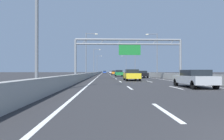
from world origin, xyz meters
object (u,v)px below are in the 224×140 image
streetlamp_left_near (41,1)px  streetlamp_left_mid (87,52)px  orange_car (114,72)px  streetlamp_left_distant (97,63)px  streetlamp_right_mid (156,52)px  yellow_car (132,75)px  streetlamp_right_distant (126,63)px  sign_gantry (129,48)px  white_car (111,72)px  blue_car (105,72)px  black_car (142,74)px  green_car (119,73)px  streetlamp_left_far (94,60)px  streetlamp_right_far (134,60)px  silver_car (194,78)px

streetlamp_left_near → streetlamp_left_mid: 31.12m
orange_car → streetlamp_left_distant: bearing=102.7°
streetlamp_left_mid → streetlamp_left_distant: (0.00, 62.23, 0.00)m
streetlamp_right_mid → yellow_car: 18.13m
streetlamp_right_distant → sign_gantry: bearing=-95.7°
white_car → blue_car: 3.61m
streetlamp_right_distant → black_car: size_ratio=2.10×
streetlamp_left_near → streetlamp_right_distant: 94.53m
streetlamp_left_near → streetlamp_left_mid: size_ratio=1.00×
yellow_car → green_car: green_car is taller
black_car → green_car: 10.90m
streetlamp_left_far → blue_car: (3.83, 36.35, -4.65)m
yellow_car → sign_gantry: bearing=89.0°
streetlamp_right_far → green_car: (-7.66, -25.14, -4.60)m
streetlamp_left_near → green_car: size_ratio=2.12×
streetlamp_left_far → yellow_car: bearing=-81.0°
black_car → silver_car: (-0.21, -23.15, 0.02)m
yellow_car → black_car: (3.60, 11.59, -0.06)m
silver_car → streetlamp_left_mid: bearing=111.5°
streetlamp_left_near → streetlamp_right_far: 64.00m
streetlamp_right_far → yellow_car: size_ratio=2.16×
green_car → streetlamp_right_far: bearing=73.1°
yellow_car → white_car: yellow_car is taller
silver_car → streetlamp_left_distant: bearing=96.9°
streetlamp_right_mid → black_car: (-3.90, -4.26, -4.68)m
sign_gantry → streetlamp_right_mid: 14.12m
streetlamp_left_mid → streetlamp_right_distant: bearing=76.5°
streetlamp_left_mid → green_car: (7.27, 5.98, -4.60)m
streetlamp_right_distant → white_car: 10.96m
blue_car → silver_car: (6.98, -94.87, -0.02)m
orange_car → white_car: orange_car is taller
blue_car → silver_car: size_ratio=0.96×
streetlamp_left_distant → streetlamp_right_mid: bearing=-76.5°
yellow_car → orange_car: size_ratio=1.07×
sign_gantry → streetlamp_right_distant: (7.44, 74.22, 0.54)m
streetlamp_left_mid → streetlamp_right_far: bearing=64.4°
streetlamp_left_mid → streetlamp_left_distant: 62.23m
streetlamp_left_far → orange_car: size_ratio=2.31×
orange_car → blue_car: orange_car is taller
streetlamp_left_mid → streetlamp_right_mid: size_ratio=1.00×
streetlamp_right_mid → green_car: size_ratio=2.12×
streetlamp_left_distant → orange_car: streetlamp_left_distant is taller
streetlamp_right_far → white_car: streetlamp_right_far is taller
streetlamp_left_far → white_car: streetlamp_left_far is taller
yellow_car → blue_car: 83.39m
streetlamp_right_distant → yellow_car: size_ratio=2.16×
sign_gantry → streetlamp_left_near: bearing=-111.4°
streetlamp_right_far → yellow_car: (-7.51, -46.96, -4.63)m
yellow_car → black_car: size_ratio=0.97×
orange_car → blue_car: size_ratio=0.94×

